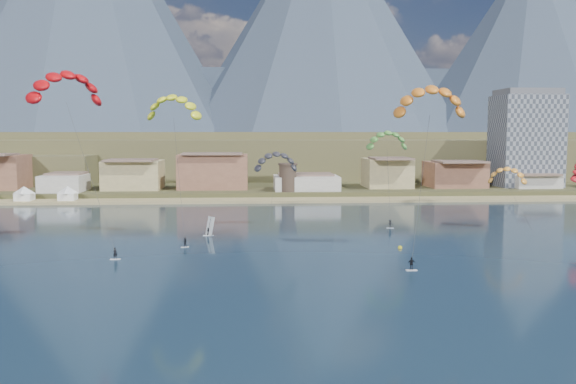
{
  "coord_description": "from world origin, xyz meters",
  "views": [
    {
      "loc": [
        -6.08,
        -66.68,
        19.8
      ],
      "look_at": [
        0.0,
        32.0,
        10.0
      ],
      "focal_mm": 37.5,
      "sensor_mm": 36.0,
      "label": 1
    }
  ],
  "objects": [
    {
      "name": "kitesurfer_yellow",
      "position": [
        -20.37,
        46.72,
        25.08
      ],
      "size": [
        11.5,
        13.65,
        27.97
      ],
      "color": "silver",
      "rests_on": "ground"
    },
    {
      "name": "town",
      "position": [
        -40.0,
        122.0,
        8.0
      ],
      "size": [
        400.0,
        24.0,
        12.0
      ],
      "color": "beige",
      "rests_on": "ground"
    },
    {
      "name": "distant_kite_dark",
      "position": [
        -0.89,
        58.48,
        14.44
      ],
      "size": [
        9.88,
        6.52,
        17.63
      ],
      "color": "#262626",
      "rests_on": "ground"
    },
    {
      "name": "beach_tents",
      "position": [
        -76.25,
        106.0,
        3.71
      ],
      "size": [
        43.4,
        6.4,
        5.0
      ],
      "color": "white",
      "rests_on": "ground"
    },
    {
      "name": "windsurfer",
      "position": [
        -14.23,
        48.29,
        1.17
      ],
      "size": [
        2.06,
        2.24,
        3.67
      ],
      "color": "silver",
      "rests_on": "ground"
    },
    {
      "name": "kitesurfer_orange",
      "position": [
        22.97,
        30.06,
        25.52
      ],
      "size": [
        13.14,
        16.5,
        29.65
      ],
      "color": "silver",
      "rests_on": "ground"
    },
    {
      "name": "kitesurfer_red",
      "position": [
        -37.52,
        38.91,
        28.24
      ],
      "size": [
        17.84,
        18.03,
        32.66
      ],
      "color": "silver",
      "rests_on": "ground"
    },
    {
      "name": "mountain_ridge",
      "position": [
        -14.6,
        823.65,
        150.31
      ],
      "size": [
        2060.0,
        480.0,
        400.0
      ],
      "color": "#2A3747",
      "rests_on": "ground"
    },
    {
      "name": "apartment_tower",
      "position": [
        85.0,
        128.0,
        17.82
      ],
      "size": [
        20.0,
        16.0,
        32.0
      ],
      "color": "gray",
      "rests_on": "ground"
    },
    {
      "name": "distant_kite_orange",
      "position": [
        46.69,
        53.91,
        11.57
      ],
      "size": [
        8.52,
        7.4,
        14.71
      ],
      "color": "#262626",
      "rests_on": "ground"
    },
    {
      "name": "foothills",
      "position": [
        22.39,
        232.47,
        9.08
      ],
      "size": [
        940.0,
        210.0,
        18.0
      ],
      "color": "brown",
      "rests_on": "ground"
    },
    {
      "name": "kitesurfer_green",
      "position": [
        24.13,
        65.42,
        18.59
      ],
      "size": [
        9.97,
        13.16,
        21.65
      ],
      "color": "silver",
      "rests_on": "ground"
    },
    {
      "name": "buoy",
      "position": [
        19.34,
        33.45,
        0.13
      ],
      "size": [
        0.73,
        0.73,
        0.73
      ],
      "color": "gold",
      "rests_on": "ground"
    },
    {
      "name": "ground",
      "position": [
        0.0,
        0.0,
        0.0
      ],
      "size": [
        2400.0,
        2400.0,
        0.0
      ],
      "primitive_type": "plane",
      "color": "black",
      "rests_on": "ground"
    },
    {
      "name": "watchtower",
      "position": [
        5.0,
        114.0,
        6.37
      ],
      "size": [
        5.82,
        5.82,
        8.6
      ],
      "color": "#47382D",
      "rests_on": "ground"
    },
    {
      "name": "beach",
      "position": [
        0.0,
        106.0,
        0.25
      ],
      "size": [
        2200.0,
        12.0,
        0.9
      ],
      "color": "tan",
      "rests_on": "ground"
    },
    {
      "name": "land",
      "position": [
        0.0,
        560.0,
        0.0
      ],
      "size": [
        2200.0,
        900.0,
        4.0
      ],
      "color": "brown",
      "rests_on": "ground"
    }
  ]
}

